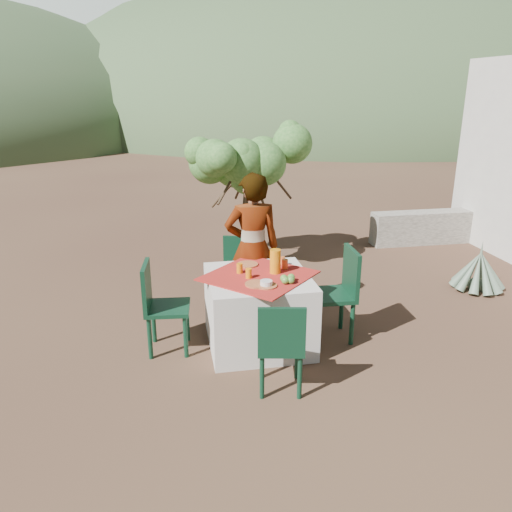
{
  "coord_description": "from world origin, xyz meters",
  "views": [
    {
      "loc": [
        -1.12,
        -4.19,
        2.54
      ],
      "look_at": [
        -0.19,
        0.81,
        0.83
      ],
      "focal_mm": 35.0,
      "sensor_mm": 36.0,
      "label": 1
    }
  ],
  "objects": [
    {
      "name": "hill_far_center",
      "position": [
        -4.0,
        52.0,
        0.0
      ],
      "size": [
        60.0,
        60.0,
        24.0
      ],
      "primitive_type": "ellipsoid",
      "color": "gray",
      "rests_on": "ground"
    },
    {
      "name": "glass_far",
      "position": [
        -0.42,
        0.5,
        0.81
      ],
      "size": [
        0.06,
        0.06,
        0.1
      ],
      "primitive_type": "cylinder",
      "color": "orange",
      "rests_on": "table"
    },
    {
      "name": "person",
      "position": [
        -0.2,
        1.03,
        0.85
      ],
      "size": [
        0.62,
        0.41,
        1.69
      ],
      "primitive_type": "imported",
      "rotation": [
        0.0,
        0.0,
        3.13
      ],
      "color": "#8C6651",
      "rests_on": "ground"
    },
    {
      "name": "plate_far",
      "position": [
        -0.3,
        0.72,
        0.77
      ],
      "size": [
        0.23,
        0.23,
        0.01
      ],
      "primitive_type": "cylinder",
      "color": "brown",
      "rests_on": "table"
    },
    {
      "name": "bowl_plate",
      "position": [
        -0.23,
        0.1,
        0.77
      ],
      "size": [
        0.21,
        0.21,
        0.01
      ],
      "primitive_type": "cylinder",
      "color": "brown",
      "rests_on": "table"
    },
    {
      "name": "chair_near",
      "position": [
        -0.22,
        -0.51,
        0.48
      ],
      "size": [
        0.46,
        0.46,
        0.86
      ],
      "rotation": [
        0.0,
        0.0,
        2.95
      ],
      "color": "black",
      "rests_on": "ground"
    },
    {
      "name": "stone_wall",
      "position": [
        3.6,
        3.4,
        0.28
      ],
      "size": [
        2.6,
        0.35,
        0.55
      ],
      "primitive_type": "cube",
      "color": "#9D9789",
      "rests_on": "ground"
    },
    {
      "name": "hill_far_right",
      "position": [
        28.0,
        46.0,
        0.0
      ],
      "size": [
        36.0,
        36.0,
        14.0
      ],
      "primitive_type": "ellipsoid",
      "color": "gray",
      "rests_on": "ground"
    },
    {
      "name": "white_bowl",
      "position": [
        -0.23,
        0.1,
        0.8
      ],
      "size": [
        0.12,
        0.12,
        0.04
      ],
      "primitive_type": "cylinder",
      "color": "silver",
      "rests_on": "bowl_plate"
    },
    {
      "name": "ground",
      "position": [
        0.0,
        0.0,
        0.0
      ],
      "size": [
        160.0,
        160.0,
        0.0
      ],
      "primitive_type": "plane",
      "color": "#39221A",
      "rests_on": "ground"
    },
    {
      "name": "agave",
      "position": [
        2.89,
        1.34,
        0.25
      ],
      "size": [
        0.69,
        0.7,
        0.74
      ],
      "rotation": [
        0.0,
        0.0,
        0.23
      ],
      "color": "slate",
      "rests_on": "ground"
    },
    {
      "name": "table",
      "position": [
        -0.24,
        0.41,
        0.38
      ],
      "size": [
        1.3,
        1.3,
        0.76
      ],
      "color": "beige",
      "rests_on": "ground"
    },
    {
      "name": "juice_pitcher",
      "position": [
        -0.06,
        0.44,
        0.88
      ],
      "size": [
        0.11,
        0.11,
        0.25
      ],
      "primitive_type": "cylinder",
      "color": "orange",
      "rests_on": "table"
    },
    {
      "name": "plate_near",
      "position": [
        -0.31,
        0.15,
        0.77
      ],
      "size": [
        0.23,
        0.23,
        0.01
      ],
      "primitive_type": "cylinder",
      "color": "brown",
      "rests_on": "table"
    },
    {
      "name": "chair_right",
      "position": [
        0.61,
        0.39,
        0.55
      ],
      "size": [
        0.47,
        0.47,
        0.98
      ],
      "rotation": [
        0.0,
        0.0,
        4.66
      ],
      "color": "black",
      "rests_on": "ground"
    },
    {
      "name": "shrub_tree",
      "position": [
        0.11,
        2.8,
        1.45
      ],
      "size": [
        1.56,
        1.53,
        1.84
      ],
      "color": "#453622",
      "rests_on": "ground"
    },
    {
      "name": "glass_near",
      "position": [
        -0.35,
        0.34,
        0.81
      ],
      "size": [
        0.06,
        0.06,
        0.1
      ],
      "primitive_type": "cylinder",
      "color": "orange",
      "rests_on": "table"
    },
    {
      "name": "jar_right",
      "position": [
        0.07,
        0.67,
        0.8
      ],
      "size": [
        0.05,
        0.05,
        0.09
      ],
      "primitive_type": "cylinder",
      "color": "#D05924",
      "rests_on": "table"
    },
    {
      "name": "jar_left",
      "position": [
        0.06,
        0.54,
        0.81
      ],
      "size": [
        0.06,
        0.06,
        0.1
      ],
      "primitive_type": "cylinder",
      "color": "#D05924",
      "rests_on": "table"
    },
    {
      "name": "fruit_cluster",
      "position": [
        -0.01,
        0.15,
        0.8
      ],
      "size": [
        0.15,
        0.14,
        0.07
      ],
      "color": "#528D33",
      "rests_on": "table"
    },
    {
      "name": "chair_far",
      "position": [
        -0.3,
        1.46,
        0.46
      ],
      "size": [
        0.49,
        0.49,
        0.84
      ],
      "rotation": [
        0.0,
        0.0,
        -0.31
      ],
      "color": "black",
      "rests_on": "ground"
    },
    {
      "name": "napkin_holder",
      "position": [
        -0.06,
        0.47,
        0.81
      ],
      "size": [
        0.08,
        0.06,
        0.09
      ],
      "primitive_type": "cube",
      "rotation": [
        0.0,
        0.0,
        0.39
      ],
      "color": "silver",
      "rests_on": "table"
    },
    {
      "name": "chair_left",
      "position": [
        -1.24,
        0.45,
        0.52
      ],
      "size": [
        0.47,
        0.47,
        0.93
      ],
      "rotation": [
        0.0,
        0.0,
        1.47
      ],
      "color": "black",
      "rests_on": "ground"
    },
    {
      "name": "hill_near_right",
      "position": [
        12.0,
        36.0,
        0.0
      ],
      "size": [
        48.0,
        48.0,
        20.0
      ],
      "primitive_type": "ellipsoid",
      "color": "#2F4B2A",
      "rests_on": "ground"
    }
  ]
}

